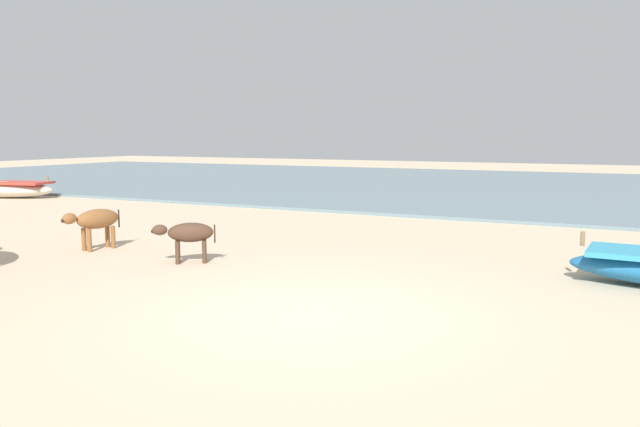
% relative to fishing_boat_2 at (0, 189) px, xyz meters
% --- Properties ---
extents(ground, '(80.00, 80.00, 0.00)m').
position_rel_fishing_boat_2_xyz_m(ground, '(14.94, -7.32, -0.28)').
color(ground, beige).
extents(sea_water, '(60.00, 20.00, 0.08)m').
position_rel_fishing_boat_2_xyz_m(sea_water, '(14.94, 11.09, -0.24)').
color(sea_water, slate).
rests_on(sea_water, ground).
extents(fishing_boat_2, '(3.87, 2.01, 0.72)m').
position_rel_fishing_boat_2_xyz_m(fishing_boat_2, '(0.00, 0.00, 0.00)').
color(fishing_boat_2, beige).
rests_on(fishing_boat_2, ground).
extents(calf_near_brown, '(0.48, 1.09, 0.71)m').
position_rel_fishing_boat_2_xyz_m(calf_near_brown, '(9.76, -5.40, 0.23)').
color(calf_near_brown, brown).
rests_on(calf_near_brown, ground).
extents(calf_far_dark, '(0.88, 0.73, 0.64)m').
position_rel_fishing_boat_2_xyz_m(calf_far_dark, '(11.91, -5.59, 0.17)').
color(calf_far_dark, '#4C3323').
rests_on(calf_far_dark, ground).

